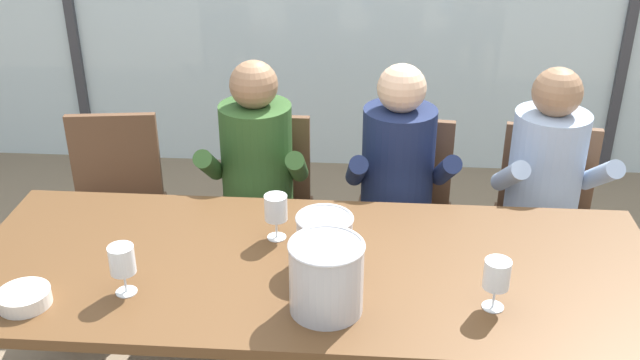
% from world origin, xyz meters
% --- Properties ---
extents(ground, '(14.00, 14.00, 0.00)m').
position_xyz_m(ground, '(0.00, 1.00, 0.00)').
color(ground, '#847056').
extents(dining_table, '(2.41, 0.93, 0.73)m').
position_xyz_m(dining_table, '(0.00, 0.00, 0.66)').
color(dining_table, brown).
rests_on(dining_table, ground).
extents(chair_near_curtain, '(0.50, 0.50, 0.88)m').
position_xyz_m(chair_near_curtain, '(-1.01, 0.85, 0.51)').
color(chair_near_curtain, brown).
rests_on(chair_near_curtain, ground).
extents(chair_left_of_center, '(0.44, 0.44, 0.88)m').
position_xyz_m(chair_left_of_center, '(-0.30, 0.89, 0.51)').
color(chair_left_of_center, brown).
rests_on(chair_left_of_center, ground).
extents(chair_center, '(0.48, 0.48, 0.88)m').
position_xyz_m(chair_center, '(0.35, 0.90, 0.51)').
color(chair_center, brown).
rests_on(chair_center, ground).
extents(chair_right_of_center, '(0.49, 0.49, 0.88)m').
position_xyz_m(chair_right_of_center, '(0.99, 0.86, 0.51)').
color(chair_right_of_center, brown).
rests_on(chair_right_of_center, ground).
extents(person_olive_shirt, '(0.47, 0.62, 1.20)m').
position_xyz_m(person_olive_shirt, '(-0.32, 0.74, 0.68)').
color(person_olive_shirt, '#2D5123').
rests_on(person_olive_shirt, ground).
extents(person_navy_polo, '(0.49, 0.63, 1.20)m').
position_xyz_m(person_navy_polo, '(0.32, 0.74, 0.68)').
color(person_navy_polo, '#192347').
rests_on(person_navy_polo, ground).
extents(person_pale_blue_shirt, '(0.49, 0.63, 1.20)m').
position_xyz_m(person_pale_blue_shirt, '(0.96, 0.74, 0.68)').
color(person_pale_blue_shirt, '#9EB2D1').
rests_on(person_pale_blue_shirt, ground).
extents(ice_bucket_primary, '(0.20, 0.20, 0.19)m').
position_xyz_m(ice_bucket_primary, '(0.04, 0.01, 0.83)').
color(ice_bucket_primary, '#B7B7BC').
rests_on(ice_bucket_primary, dining_table).
extents(ice_bucket_secondary, '(0.24, 0.24, 0.24)m').
position_xyz_m(ice_bucket_secondary, '(0.06, -0.25, 0.86)').
color(ice_bucket_secondary, '#B7B7BC').
rests_on(ice_bucket_secondary, dining_table).
extents(tasting_bowl, '(0.17, 0.17, 0.05)m').
position_xyz_m(tasting_bowl, '(-0.89, -0.30, 0.76)').
color(tasting_bowl, silver).
rests_on(tasting_bowl, dining_table).
extents(wine_glass_by_left_taster, '(0.08, 0.08, 0.17)m').
position_xyz_m(wine_glass_by_left_taster, '(0.59, -0.20, 0.85)').
color(wine_glass_by_left_taster, silver).
rests_on(wine_glass_by_left_taster, dining_table).
extents(wine_glass_near_bucket, '(0.08, 0.08, 0.17)m').
position_xyz_m(wine_glass_near_bucket, '(-0.15, 0.17, 0.85)').
color(wine_glass_near_bucket, silver).
rests_on(wine_glass_near_bucket, dining_table).
extents(wine_glass_center_pour, '(0.08, 0.08, 0.17)m').
position_xyz_m(wine_glass_center_pour, '(-0.59, -0.21, 0.85)').
color(wine_glass_center_pour, silver).
rests_on(wine_glass_center_pour, dining_table).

